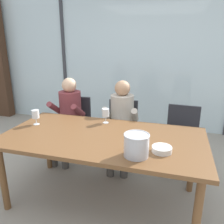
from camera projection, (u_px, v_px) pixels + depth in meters
name	position (u px, v px, depth m)	size (l,w,h in m)	color
ground	(124.00, 157.00, 3.49)	(14.00, 14.00, 0.00)	#9E9384
window_glass_panel	(142.00, 63.00, 4.38)	(7.28, 0.03, 2.60)	silver
window_mullion_left	(64.00, 61.00, 4.80)	(0.06, 0.06, 2.60)	#38383D
hillside_vineyard	(158.00, 65.00, 7.96)	(13.28, 2.40, 1.74)	#568942
dining_table	(103.00, 142.00, 2.36)	(2.08, 1.05, 0.78)	brown
chair_near_curtain	(76.00, 121.00, 3.51)	(0.47, 0.47, 0.89)	#232328
chair_left_of_center	(122.00, 126.00, 3.31)	(0.47, 0.47, 0.89)	#232328
chair_center	(182.00, 134.00, 3.04)	(0.47, 0.47, 0.89)	#232328
person_maroon_top	(68.00, 114.00, 3.31)	(0.47, 0.62, 1.20)	brown
person_beige_jumper	(121.00, 119.00, 3.10)	(0.49, 0.63, 1.20)	#B7AD9E
ice_bucket_primary	(136.00, 145.00, 1.91)	(0.22, 0.22, 0.20)	#B7B7BC
tasting_bowl	(162.00, 149.00, 2.00)	(0.18, 0.18, 0.05)	silver
wine_glass_by_left_taster	(36.00, 115.00, 2.62)	(0.08, 0.08, 0.17)	silver
wine_glass_near_bucket	(106.00, 113.00, 2.67)	(0.08, 0.08, 0.17)	silver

